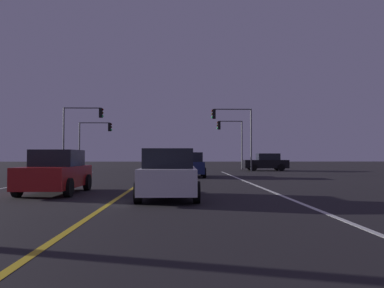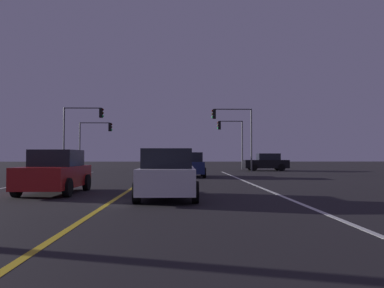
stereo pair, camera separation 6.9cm
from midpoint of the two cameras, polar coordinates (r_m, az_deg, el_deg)
The scene contains 10 objects.
lane_edge_right at distance 14.48m, azimuth 13.29°, elevation -7.50°, with size 0.16×42.60×0.01m, color silver.
lane_center_divider at distance 14.19m, azimuth -10.56°, elevation -7.64°, with size 0.16×42.60×0.01m, color gold.
car_ahead_far at distance 26.92m, azimuth -0.17°, elevation -3.13°, with size 2.02×4.30×1.70m.
car_oncoming at distance 15.98m, azimuth -19.44°, elevation -3.97°, with size 2.02×4.30×1.70m.
car_crossing_side at distance 38.71m, azimuth 11.00°, elevation -2.68°, with size 4.30×2.02×1.70m.
car_lead_same_lane at distance 13.21m, azimuth -3.47°, elevation -4.55°, with size 2.02×4.30×1.70m.
traffic_light_near_right at distance 36.17m, azimuth 6.10°, elevation 2.86°, with size 3.80×0.36×5.87m.
traffic_light_near_left at distance 37.03m, azimuth -15.85°, elevation 2.88°, with size 3.72×0.36×5.95m.
traffic_light_far_right at distance 41.63m, azimuth 5.71°, elevation 1.59°, with size 2.79×0.36×5.25m.
traffic_light_far_left at distance 42.32m, azimuth -13.97°, elevation 1.43°, with size 3.52×0.36×5.04m.
Camera 2 is at (2.27, 1.36, 1.46)m, focal length 36.02 mm.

